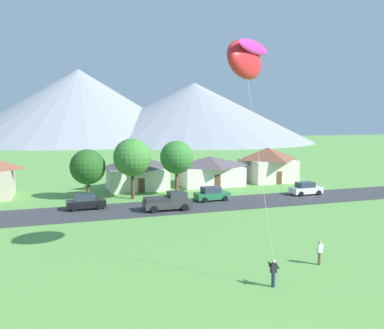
{
  "coord_description": "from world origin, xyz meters",
  "views": [
    {
      "loc": [
        -8.34,
        -13.25,
        10.01
      ],
      "look_at": [
        0.31,
        13.0,
        6.91
      ],
      "focal_mm": 37.99,
      "sensor_mm": 36.0,
      "label": 1
    }
  ],
  "objects_px": {
    "parked_car_black_mid_east": "(86,202)",
    "pickup_truck_charcoal_west_side": "(169,201)",
    "house_left_center": "(210,170)",
    "watcher_person": "(320,252)",
    "tree_left_of_center": "(177,157)",
    "kite_flyer_with_kite": "(246,60)",
    "parked_car_white_east_end": "(306,189)",
    "tree_near_left": "(132,157)",
    "house_leftmost": "(137,172)",
    "tree_center": "(88,167)",
    "house_rightmost": "(267,164)",
    "parked_car_green_mid_west": "(212,194)"
  },
  "relations": [
    {
      "from": "parked_car_black_mid_east",
      "to": "pickup_truck_charcoal_west_side",
      "type": "distance_m",
      "value": 9.25
    },
    {
      "from": "house_left_center",
      "to": "watcher_person",
      "type": "relative_size",
      "value": 5.94
    },
    {
      "from": "tree_left_of_center",
      "to": "kite_flyer_with_kite",
      "type": "xyz_separation_m",
      "value": [
        -2.97,
        -26.42,
        8.69
      ]
    },
    {
      "from": "kite_flyer_with_kite",
      "to": "parked_car_black_mid_east",
      "type": "bearing_deg",
      "value": 112.47
    },
    {
      "from": "parked_car_white_east_end",
      "to": "tree_near_left",
      "type": "bearing_deg",
      "value": 167.98
    },
    {
      "from": "parked_car_black_mid_east",
      "to": "tree_near_left",
      "type": "bearing_deg",
      "value": 36.9
    },
    {
      "from": "house_left_center",
      "to": "parked_car_white_east_end",
      "type": "height_order",
      "value": "house_left_center"
    },
    {
      "from": "house_leftmost",
      "to": "tree_center",
      "type": "height_order",
      "value": "tree_center"
    },
    {
      "from": "tree_left_of_center",
      "to": "parked_car_white_east_end",
      "type": "relative_size",
      "value": 1.72
    },
    {
      "from": "house_leftmost",
      "to": "pickup_truck_charcoal_west_side",
      "type": "distance_m",
      "value": 14.86
    },
    {
      "from": "parked_car_black_mid_east",
      "to": "pickup_truck_charcoal_west_side",
      "type": "height_order",
      "value": "pickup_truck_charcoal_west_side"
    },
    {
      "from": "tree_near_left",
      "to": "parked_car_black_mid_east",
      "type": "xyz_separation_m",
      "value": [
        -6.06,
        -4.55,
        -4.38
      ]
    },
    {
      "from": "parked_car_black_mid_east",
      "to": "house_left_center",
      "type": "bearing_deg",
      "value": 31.23
    },
    {
      "from": "parked_car_white_east_end",
      "to": "watcher_person",
      "type": "bearing_deg",
      "value": -121.83
    },
    {
      "from": "tree_left_of_center",
      "to": "pickup_truck_charcoal_west_side",
      "type": "bearing_deg",
      "value": -111.96
    },
    {
      "from": "house_leftmost",
      "to": "tree_near_left",
      "type": "distance_m",
      "value": 7.7
    },
    {
      "from": "house_left_center",
      "to": "pickup_truck_charcoal_west_side",
      "type": "relative_size",
      "value": 1.91
    },
    {
      "from": "kite_flyer_with_kite",
      "to": "house_rightmost",
      "type": "bearing_deg",
      "value": 59.04
    },
    {
      "from": "house_left_center",
      "to": "parked_car_white_east_end",
      "type": "xyz_separation_m",
      "value": [
        9.11,
        -11.76,
        -1.42
      ]
    },
    {
      "from": "pickup_truck_charcoal_west_side",
      "to": "kite_flyer_with_kite",
      "type": "distance_m",
      "value": 22.28
    },
    {
      "from": "tree_near_left",
      "to": "tree_left_of_center",
      "type": "bearing_deg",
      "value": 2.49
    },
    {
      "from": "house_leftmost",
      "to": "tree_center",
      "type": "xyz_separation_m",
      "value": [
        -7.19,
        -5.34,
        1.6
      ]
    },
    {
      "from": "parked_car_white_east_end",
      "to": "watcher_person",
      "type": "height_order",
      "value": "parked_car_white_east_end"
    },
    {
      "from": "house_rightmost",
      "to": "tree_center",
      "type": "relative_size",
      "value": 1.32
    },
    {
      "from": "parked_car_white_east_end",
      "to": "pickup_truck_charcoal_west_side",
      "type": "relative_size",
      "value": 0.81
    },
    {
      "from": "tree_near_left",
      "to": "watcher_person",
      "type": "relative_size",
      "value": 4.56
    },
    {
      "from": "tree_left_of_center",
      "to": "parked_car_white_east_end",
      "type": "xyz_separation_m",
      "value": [
        16.31,
        -4.97,
        -4.18
      ]
    },
    {
      "from": "tree_left_of_center",
      "to": "pickup_truck_charcoal_west_side",
      "type": "height_order",
      "value": "tree_left_of_center"
    },
    {
      "from": "parked_car_white_east_end",
      "to": "kite_flyer_with_kite",
      "type": "relative_size",
      "value": 0.28
    },
    {
      "from": "parked_car_green_mid_west",
      "to": "watcher_person",
      "type": "xyz_separation_m",
      "value": [
        -0.78,
        -22.78,
        0.01
      ]
    },
    {
      "from": "parked_car_black_mid_east",
      "to": "kite_flyer_with_kite",
      "type": "height_order",
      "value": "kite_flyer_with_kite"
    },
    {
      "from": "kite_flyer_with_kite",
      "to": "parked_car_white_east_end",
      "type": "bearing_deg",
      "value": 48.04
    },
    {
      "from": "house_rightmost",
      "to": "pickup_truck_charcoal_west_side",
      "type": "xyz_separation_m",
      "value": [
        -20.83,
        -15.92,
        -1.76
      ]
    },
    {
      "from": "house_rightmost",
      "to": "kite_flyer_with_kite",
      "type": "bearing_deg",
      "value": -120.96
    },
    {
      "from": "kite_flyer_with_kite",
      "to": "watcher_person",
      "type": "distance_m",
      "value": 13.96
    },
    {
      "from": "parked_car_black_mid_east",
      "to": "house_leftmost",
      "type": "bearing_deg",
      "value": 55.35
    },
    {
      "from": "parked_car_white_east_end",
      "to": "watcher_person",
      "type": "relative_size",
      "value": 2.52
    },
    {
      "from": "parked_car_white_east_end",
      "to": "parked_car_green_mid_west",
      "type": "bearing_deg",
      "value": 178.9
    },
    {
      "from": "house_rightmost",
      "to": "watcher_person",
      "type": "bearing_deg",
      "value": -113.34
    },
    {
      "from": "house_rightmost",
      "to": "parked_car_green_mid_west",
      "type": "xyz_separation_m",
      "value": [
        -14.46,
        -12.54,
        -1.95
      ]
    },
    {
      "from": "parked_car_white_east_end",
      "to": "kite_flyer_with_kite",
      "type": "xyz_separation_m",
      "value": [
        -19.28,
        -21.44,
        12.88
      ]
    },
    {
      "from": "parked_car_white_east_end",
      "to": "kite_flyer_with_kite",
      "type": "height_order",
      "value": "kite_flyer_with_kite"
    },
    {
      "from": "tree_center",
      "to": "parked_car_green_mid_west",
      "type": "relative_size",
      "value": 1.47
    },
    {
      "from": "tree_near_left",
      "to": "parked_car_green_mid_west",
      "type": "distance_m",
      "value": 10.92
    },
    {
      "from": "house_leftmost",
      "to": "tree_near_left",
      "type": "xyz_separation_m",
      "value": [
        -1.87,
        -6.92,
        2.79
      ]
    },
    {
      "from": "house_left_center",
      "to": "parked_car_green_mid_west",
      "type": "bearing_deg",
      "value": -109.6
    },
    {
      "from": "house_leftmost",
      "to": "parked_car_black_mid_east",
      "type": "distance_m",
      "value": 14.04
    },
    {
      "from": "tree_center",
      "to": "parked_car_black_mid_east",
      "type": "xyz_separation_m",
      "value": [
        -0.74,
        -6.14,
        -3.19
      ]
    },
    {
      "from": "watcher_person",
      "to": "house_leftmost",
      "type": "bearing_deg",
      "value": 100.45
    },
    {
      "from": "house_leftmost",
      "to": "house_left_center",
      "type": "relative_size",
      "value": 0.88
    }
  ]
}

